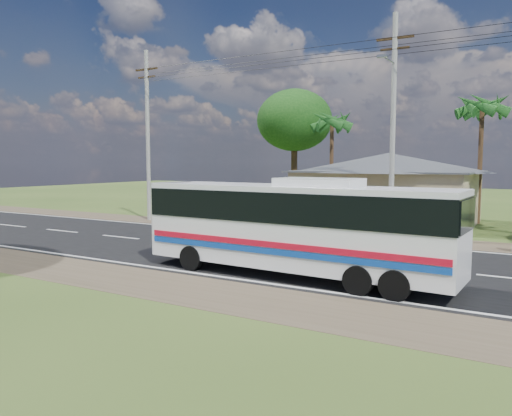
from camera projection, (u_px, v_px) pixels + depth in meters
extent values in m
plane|color=#324B1B|center=(276.00, 254.00, 20.89)|extent=(120.00, 120.00, 0.00)
cube|color=black|center=(276.00, 254.00, 20.89)|extent=(120.00, 10.00, 0.02)
cube|color=brown|center=(334.00, 234.00, 26.47)|extent=(120.00, 3.00, 0.01)
cube|color=brown|center=(176.00, 287.00, 15.31)|extent=(120.00, 3.00, 0.01)
cube|color=silver|center=(320.00, 238.00, 24.92)|extent=(120.00, 0.15, 0.01)
cube|color=silver|center=(210.00, 275.00, 16.86)|extent=(120.00, 0.15, 0.01)
cube|color=silver|center=(276.00, 253.00, 20.89)|extent=(120.00, 0.15, 0.01)
cube|color=tan|center=(387.00, 198.00, 31.40)|extent=(10.00, 8.00, 3.20)
cube|color=#4C4F54|center=(388.00, 171.00, 31.24)|extent=(10.60, 8.60, 0.10)
pyramid|color=#4C4F54|center=(389.00, 153.00, 31.14)|extent=(12.40, 10.00, 1.20)
cube|color=black|center=(318.00, 198.00, 29.45)|extent=(1.20, 0.08, 1.20)
cube|color=black|center=(367.00, 200.00, 27.94)|extent=(1.20, 0.08, 1.20)
cube|color=black|center=(423.00, 202.00, 26.42)|extent=(1.20, 0.08, 1.20)
cylinder|color=#9E9E99|center=(148.00, 136.00, 32.53)|extent=(0.26, 0.26, 11.00)
cube|color=#3C2916|center=(146.00, 69.00, 32.13)|extent=(1.80, 0.12, 0.12)
cube|color=#3C2916|center=(147.00, 77.00, 32.17)|extent=(1.40, 0.10, 0.10)
cylinder|color=#9E9E99|center=(393.00, 128.00, 24.45)|extent=(0.26, 0.26, 11.00)
cube|color=#3C2916|center=(395.00, 38.00, 24.05)|extent=(1.80, 0.12, 0.12)
cube|color=#3C2916|center=(395.00, 49.00, 24.10)|extent=(1.40, 0.10, 0.10)
cylinder|color=gray|center=(389.00, 60.00, 23.30)|extent=(0.08, 2.00, 0.08)
cube|color=gray|center=(383.00, 56.00, 22.44)|extent=(0.50, 0.18, 0.12)
cylinder|color=black|center=(253.00, 59.00, 28.11)|extent=(16.00, 0.02, 0.02)
cylinder|color=#47301E|center=(480.00, 163.00, 30.82)|extent=(0.28, 0.28, 7.50)
cylinder|color=#47301E|center=(331.00, 167.00, 36.32)|extent=(0.28, 0.28, 7.00)
cylinder|color=#47301E|center=(294.00, 173.00, 40.10)|extent=(0.50, 0.50, 5.95)
ellipsoid|color=#10370F|center=(294.00, 120.00, 39.72)|extent=(6.00, 6.00, 4.92)
cube|color=white|center=(294.00, 226.00, 16.51)|extent=(10.74, 2.65, 2.66)
cube|color=black|center=(294.00, 206.00, 16.45)|extent=(10.79, 2.70, 0.98)
cube|color=black|center=(173.00, 207.00, 19.35)|extent=(0.19, 2.05, 1.60)
cube|color=#B60B21|center=(277.00, 245.00, 15.61)|extent=(10.48, 0.46, 0.20)
cube|color=#0D3C99|center=(277.00, 252.00, 15.63)|extent=(10.48, 0.46, 0.20)
cube|color=white|center=(319.00, 182.00, 15.90)|extent=(2.72, 1.53, 0.27)
cylinder|color=black|center=(192.00, 258.00, 17.69)|extent=(0.90, 0.35, 0.89)
cylinder|color=black|center=(226.00, 250.00, 19.40)|extent=(0.90, 0.35, 0.89)
cylinder|color=black|center=(358.00, 280.00, 14.34)|extent=(0.90, 0.35, 0.89)
cylinder|color=black|center=(382.00, 268.00, 16.05)|extent=(0.90, 0.35, 0.89)
cylinder|color=black|center=(395.00, 285.00, 13.76)|extent=(0.90, 0.35, 0.89)
cylinder|color=black|center=(415.00, 272.00, 15.47)|extent=(0.90, 0.35, 0.89)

